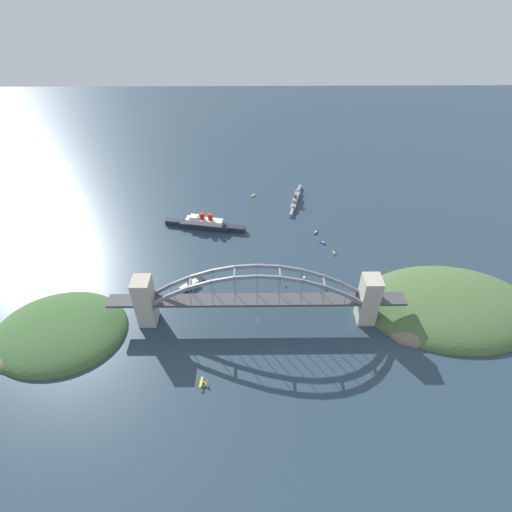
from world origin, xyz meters
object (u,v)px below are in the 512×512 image
object	(u,v)px
small_boat_2	(253,196)
harbor_arch_bridge	(257,299)
naval_cruiser	(296,200)
harbor_ferry_steamer	(189,286)
small_boat_4	(325,286)
small_boat_5	(334,253)
channel_marker_buoy	(286,286)
small_boat_0	(323,243)
small_boat_3	(304,278)
seaplane_taxiing_near_bridge	(202,383)
ocean_liner	(205,224)
small_boat_1	(316,232)

from	to	relation	value
small_boat_2	harbor_arch_bridge	bearing A→B (deg)	-89.35
naval_cruiser	harbor_ferry_steamer	bearing A→B (deg)	-126.34
small_boat_2	small_boat_4	distance (m)	187.25
small_boat_5	channel_marker_buoy	xyz separation A→B (m)	(-55.25, -51.39, 0.26)
small_boat_2	small_boat_4	size ratio (longest dim) A/B	0.77
small_boat_0	small_boat_5	bearing A→B (deg)	-63.58
small_boat_4	small_boat_5	xyz separation A→B (m)	(17.32, 52.30, -0.05)
harbor_ferry_steamer	small_boat_3	distance (m)	113.30
small_boat_4	channel_marker_buoy	world-z (taller)	channel_marker_buoy
seaplane_taxiing_near_bridge	naval_cruiser	bearing A→B (deg)	70.45
small_boat_0	ocean_liner	bearing A→B (deg)	166.90
harbor_ferry_steamer	small_boat_0	distance (m)	156.43
ocean_liner	small_boat_3	world-z (taller)	ocean_liner
harbor_arch_bridge	small_boat_4	size ratio (longest dim) A/B	25.17
naval_cruiser	harbor_arch_bridge	bearing A→B (deg)	-104.52
ocean_liner	seaplane_taxiing_near_bridge	xyz separation A→B (m)	(15.90, -208.74, -4.02)
seaplane_taxiing_near_bridge	small_boat_1	world-z (taller)	seaplane_taxiing_near_bridge
small_boat_0	small_boat_4	size ratio (longest dim) A/B	0.66
naval_cruiser	small_boat_5	xyz separation A→B (m)	(31.89, -106.98, -2.48)
seaplane_taxiing_near_bridge	channel_marker_buoy	bearing A→B (deg)	56.58
seaplane_taxiing_near_bridge	channel_marker_buoy	xyz separation A→B (m)	(71.22, 107.93, -0.70)
ocean_liner	small_boat_4	distance (m)	161.26
small_boat_1	small_boat_5	size ratio (longest dim) A/B	0.93
small_boat_2	small_boat_5	xyz separation A→B (m)	(86.23, -121.81, 0.09)
harbor_arch_bridge	channel_marker_buoy	world-z (taller)	harbor_arch_bridge
naval_cruiser	small_boat_1	xyz separation A→B (m)	(17.45, -68.88, -2.51)
naval_cruiser	seaplane_taxiing_near_bridge	xyz separation A→B (m)	(-94.58, -266.31, -1.51)
small_boat_4	small_boat_3	bearing A→B (deg)	145.64
ocean_liner	small_boat_3	bearing A→B (deg)	-39.91
small_boat_1	small_boat_4	bearing A→B (deg)	-91.83
harbor_arch_bridge	ocean_liner	world-z (taller)	harbor_arch_bridge
harbor_ferry_steamer	channel_marker_buoy	distance (m)	93.60
harbor_arch_bridge	small_boat_3	distance (m)	76.18
naval_cruiser	small_boat_3	bearing A→B (deg)	-91.71
harbor_ferry_steamer	small_boat_3	bearing A→B (deg)	6.40
harbor_arch_bridge	small_boat_3	bearing A→B (deg)	48.69
harbor_arch_bridge	small_boat_4	world-z (taller)	harbor_arch_bridge
small_boat_2	ocean_liner	bearing A→B (deg)	-127.79
harbor_ferry_steamer	channel_marker_buoy	size ratio (longest dim) A/B	10.61
small_boat_2	small_boat_3	world-z (taller)	small_boat_2
small_boat_0	small_boat_2	xyz separation A→B (m)	(-77.08, 103.40, -0.02)
small_boat_4	channel_marker_buoy	bearing A→B (deg)	178.63
small_boat_2	small_boat_3	bearing A→B (deg)	-72.77
naval_cruiser	small_boat_0	xyz separation A→B (m)	(22.74, -88.57, -2.55)
seaplane_taxiing_near_bridge	small_boat_3	xyz separation A→B (m)	(90.22, 119.96, -1.03)
harbor_ferry_steamer	small_boat_4	distance (m)	131.52
seaplane_taxiing_near_bridge	small_boat_4	xyz separation A→B (m)	(109.15, 107.03, -0.91)
small_boat_0	seaplane_taxiing_near_bridge	bearing A→B (deg)	-123.43
harbor_arch_bridge	small_boat_5	bearing A→B (deg)	48.12
small_boat_4	harbor_ferry_steamer	bearing A→B (deg)	179.86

